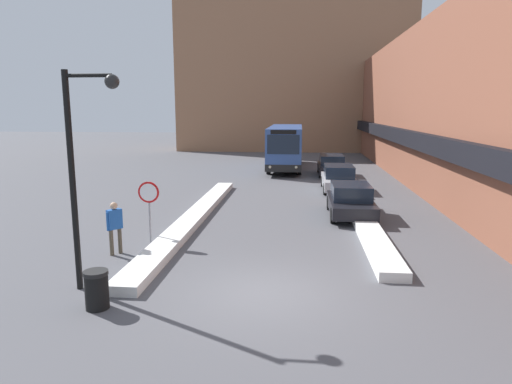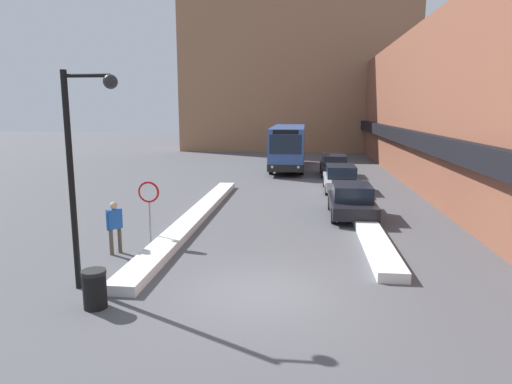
{
  "view_description": "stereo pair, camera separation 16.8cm",
  "coord_description": "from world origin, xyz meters",
  "px_view_note": "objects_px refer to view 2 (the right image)",
  "views": [
    {
      "loc": [
        0.92,
        -11.24,
        4.76
      ],
      "look_at": [
        -0.67,
        5.11,
        1.75
      ],
      "focal_mm": 32.0,
      "sensor_mm": 36.0,
      "label": 1
    },
    {
      "loc": [
        1.08,
        -11.23,
        4.76
      ],
      "look_at": [
        -0.67,
        5.11,
        1.75
      ],
      "focal_mm": 32.0,
      "sensor_mm": 36.0,
      "label": 2
    }
  ],
  "objects_px": {
    "city_bus": "(288,146)",
    "stop_sign": "(149,199)",
    "parked_car_middle": "(341,178)",
    "pedestrian": "(115,223)",
    "street_lamp": "(81,155)",
    "parked_car_front": "(352,200)",
    "parked_car_back": "(334,165)",
    "trash_bin": "(95,289)"
  },
  "relations": [
    {
      "from": "parked_car_middle",
      "to": "pedestrian",
      "type": "distance_m",
      "value": 15.26
    },
    {
      "from": "city_bus",
      "to": "trash_bin",
      "type": "xyz_separation_m",
      "value": [
        -3.65,
        -26.63,
        -1.34
      ]
    },
    {
      "from": "street_lamp",
      "to": "trash_bin",
      "type": "distance_m",
      "value": 3.38
    },
    {
      "from": "street_lamp",
      "to": "parked_car_middle",
      "type": "bearing_deg",
      "value": 63.63
    },
    {
      "from": "parked_car_back",
      "to": "trash_bin",
      "type": "distance_m",
      "value": 24.24
    },
    {
      "from": "trash_bin",
      "to": "parked_car_front",
      "type": "bearing_deg",
      "value": 55.55
    },
    {
      "from": "street_lamp",
      "to": "pedestrian",
      "type": "xyz_separation_m",
      "value": [
        -0.5,
        2.93,
        -2.53
      ]
    },
    {
      "from": "stop_sign",
      "to": "pedestrian",
      "type": "height_order",
      "value": "stop_sign"
    },
    {
      "from": "stop_sign",
      "to": "pedestrian",
      "type": "bearing_deg",
      "value": -116.7
    },
    {
      "from": "stop_sign",
      "to": "trash_bin",
      "type": "height_order",
      "value": "stop_sign"
    },
    {
      "from": "parked_car_back",
      "to": "pedestrian",
      "type": "height_order",
      "value": "pedestrian"
    },
    {
      "from": "city_bus",
      "to": "parked_car_middle",
      "type": "xyz_separation_m",
      "value": [
        3.44,
        -9.76,
        -1.07
      ]
    },
    {
      "from": "pedestrian",
      "to": "city_bus",
      "type": "bearing_deg",
      "value": 25.78
    },
    {
      "from": "city_bus",
      "to": "stop_sign",
      "type": "distance_m",
      "value": 21.56
    },
    {
      "from": "parked_car_front",
      "to": "street_lamp",
      "type": "height_order",
      "value": "street_lamp"
    },
    {
      "from": "parked_car_back",
      "to": "street_lamp",
      "type": "height_order",
      "value": "street_lamp"
    },
    {
      "from": "city_bus",
      "to": "pedestrian",
      "type": "distance_m",
      "value": 23.09
    },
    {
      "from": "parked_car_middle",
      "to": "street_lamp",
      "type": "bearing_deg",
      "value": -116.37
    },
    {
      "from": "stop_sign",
      "to": "trash_bin",
      "type": "bearing_deg",
      "value": -84.77
    },
    {
      "from": "parked_car_front",
      "to": "trash_bin",
      "type": "bearing_deg",
      "value": -124.45
    },
    {
      "from": "parked_car_back",
      "to": "stop_sign",
      "type": "xyz_separation_m",
      "value": [
        -7.59,
        -17.7,
        0.87
      ]
    },
    {
      "from": "parked_car_front",
      "to": "parked_car_middle",
      "type": "bearing_deg",
      "value": 90.0
    },
    {
      "from": "parked_car_front",
      "to": "parked_car_back",
      "type": "xyz_separation_m",
      "value": [
        -0.0,
        12.83,
        0.01
      ]
    },
    {
      "from": "stop_sign",
      "to": "parked_car_middle",
      "type": "bearing_deg",
      "value": 56.33
    },
    {
      "from": "parked_car_front",
      "to": "street_lamp",
      "type": "relative_size",
      "value": 0.74
    },
    {
      "from": "city_bus",
      "to": "parked_car_back",
      "type": "xyz_separation_m",
      "value": [
        3.44,
        -3.46,
        -1.07
      ]
    },
    {
      "from": "parked_car_front",
      "to": "stop_sign",
      "type": "distance_m",
      "value": 9.06
    },
    {
      "from": "parked_car_middle",
      "to": "trash_bin",
      "type": "relative_size",
      "value": 4.76
    },
    {
      "from": "parked_car_middle",
      "to": "street_lamp",
      "type": "relative_size",
      "value": 0.79
    },
    {
      "from": "parked_car_front",
      "to": "parked_car_back",
      "type": "distance_m",
      "value": 12.83
    },
    {
      "from": "street_lamp",
      "to": "trash_bin",
      "type": "xyz_separation_m",
      "value": [
        0.7,
        -1.14,
        -3.11
      ]
    },
    {
      "from": "parked_car_middle",
      "to": "trash_bin",
      "type": "bearing_deg",
      "value": -112.81
    },
    {
      "from": "parked_car_middle",
      "to": "pedestrian",
      "type": "bearing_deg",
      "value": -122.96
    },
    {
      "from": "city_bus",
      "to": "trash_bin",
      "type": "bearing_deg",
      "value": -97.81
    },
    {
      "from": "pedestrian",
      "to": "parked_car_middle",
      "type": "bearing_deg",
      "value": 4.98
    },
    {
      "from": "parked_car_middle",
      "to": "stop_sign",
      "type": "relative_size",
      "value": 2.03
    },
    {
      "from": "parked_car_back",
      "to": "stop_sign",
      "type": "height_order",
      "value": "stop_sign"
    },
    {
      "from": "city_bus",
      "to": "parked_car_front",
      "type": "height_order",
      "value": "city_bus"
    },
    {
      "from": "city_bus",
      "to": "street_lamp",
      "type": "bearing_deg",
      "value": -99.7
    },
    {
      "from": "city_bus",
      "to": "parked_car_back",
      "type": "relative_size",
      "value": 2.38
    },
    {
      "from": "city_bus",
      "to": "parked_car_middle",
      "type": "bearing_deg",
      "value": -70.59
    },
    {
      "from": "city_bus",
      "to": "pedestrian",
      "type": "relative_size",
      "value": 6.15
    }
  ]
}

